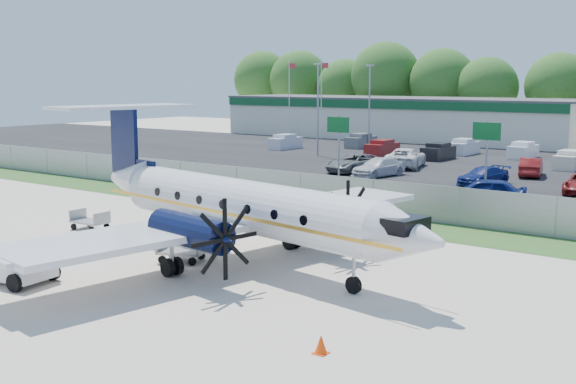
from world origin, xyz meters
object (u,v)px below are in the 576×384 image
Objects in this scene: pushback_tug at (17,264)px; baggage_cart_far at (182,251)px; aircraft at (238,205)px; baggage_cart_near at (90,221)px.

pushback_tug is 6.49m from baggage_cart_far.
baggage_cart_near is (-10.25, 0.50, -1.97)m from aircraft.
baggage_cart_near is 0.88× the size of baggage_cart_far.
pushback_tug is 1.37× the size of baggage_cart_far.
baggage_cart_far is at bearing -144.14° from aircraft.
baggage_cart_near is (-5.63, 7.78, -0.28)m from pushback_tug.
aircraft reaches higher than pushback_tug.
pushback_tug is at bearing -54.12° from baggage_cart_near.
pushback_tug is at bearing -122.41° from aircraft.
aircraft is 10.45m from baggage_cart_near.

